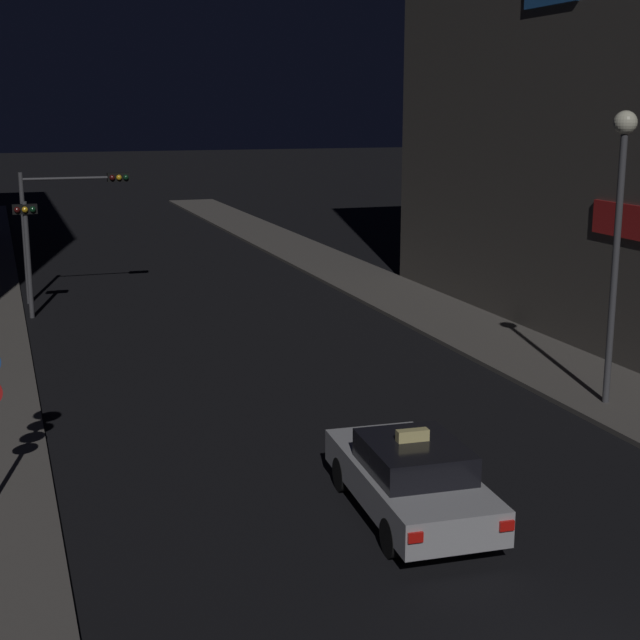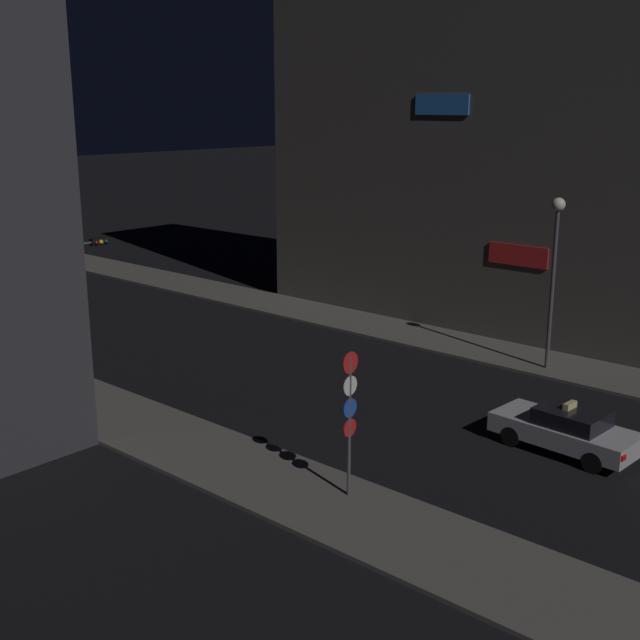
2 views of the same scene
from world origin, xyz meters
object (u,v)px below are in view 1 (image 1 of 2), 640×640
(traffic_light_overhead, at_px, (67,207))
(traffic_light_left_kerb, at_px, (27,236))
(street_lamp_near_block, at_px, (620,201))
(taxi, at_px, (410,477))

(traffic_light_overhead, xyz_separation_m, traffic_light_left_kerb, (-1.54, -2.53, -0.66))
(traffic_light_left_kerb, distance_m, street_lamp_near_block, 19.38)
(taxi, distance_m, street_lamp_near_block, 9.10)
(taxi, bearing_deg, traffic_light_left_kerb, 106.61)
(taxi, bearing_deg, street_lamp_near_block, 30.23)
(taxi, height_order, traffic_light_left_kerb, traffic_light_left_kerb)
(street_lamp_near_block, bearing_deg, taxi, -149.77)
(taxi, distance_m, traffic_light_left_kerb, 19.60)
(traffic_light_overhead, distance_m, traffic_light_left_kerb, 3.03)
(traffic_light_overhead, bearing_deg, taxi, -79.23)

